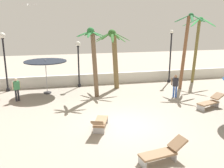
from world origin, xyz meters
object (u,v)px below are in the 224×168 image
Objects in this scene: palm_tree_2 at (93,54)px; lounge_chair_1 at (100,122)px; lamp_post_1 at (170,55)px; lounge_chair_2 at (211,101)px; patio_umbrella_3 at (45,63)px; palm_tree_3 at (197,42)px; lounge_chair_0 at (163,152)px; guest_1 at (16,87)px; lamp_post_0 at (78,59)px; guest_0 at (175,84)px; palm_tree_1 at (186,42)px; palm_tree_0 at (114,52)px; seagull_0 at (27,5)px; lamp_post_2 at (4,52)px.

palm_tree_2 is 2.42× the size of lounge_chair_1.
lounge_chair_1 is (-7.49, -8.13, -1.97)m from lamp_post_1.
patio_umbrella_3 is at bearing 150.61° from lounge_chair_2.
palm_tree_3 reaches higher than lounge_chair_0.
lamp_post_1 is at bearing 11.88° from guest_1.
lamp_post_1 is (7.65, -0.20, 0.11)m from lamp_post_0.
palm_tree_1 is at bearing 49.09° from guest_0.
palm_tree_0 is at bearing 129.27° from lounge_chair_2.
lounge_chair_2 is at bearing 42.52° from lounge_chair_0.
palm_tree_1 reaches higher than palm_tree_2.
lounge_chair_1 is 7.20m from guest_1.
lamp_post_1 is at bearing 167.51° from palm_tree_3.
lamp_post_1 is 12.87m from lounge_chair_0.
palm_tree_3 is 4.10× the size of seagull_0.
seagull_0 is (-11.22, 1.50, 3.92)m from lamp_post_1.
lamp_post_1 is 2.83× the size of guest_1.
lamp_post_1 reaches higher than lamp_post_0.
lamp_post_2 reaches higher than lounge_chair_1.
palm_tree_2 reaches higher than guest_0.
palm_tree_3 is (1.93, 1.65, -0.17)m from palm_tree_1.
patio_umbrella_3 reaches higher than guest_0.
lamp_post_1 is (-2.11, 0.47, -1.04)m from palm_tree_3.
palm_tree_2 is 3.04× the size of guest_1.
lamp_post_0 is at bearing 136.96° from lounge_chair_2.
palm_tree_2 is (-7.10, -0.60, -0.64)m from palm_tree_1.
palm_tree_3 is at bearing 40.51° from palm_tree_1.
lounge_chair_2 is at bearing -65.27° from guest_0.
palm_tree_0 is 2.91× the size of guest_1.
guest_0 reaches higher than lounge_chair_0.
guest_1 is (-11.55, 4.03, 0.53)m from lounge_chair_2.
lounge_chair_0 is 1.22× the size of guest_0.
guest_1 is at bearing 125.33° from lounge_chair_0.
palm_tree_1 is 12.26m from seagull_0.
patio_umbrella_3 is 2.24× the size of seagull_0.
palm_tree_0 reaches higher than lounge_chair_2.
palm_tree_1 is at bearing 38.09° from lounge_chair_1.
guest_1 is at bearing 128.59° from lounge_chair_1.
palm_tree_3 is 14.44m from guest_1.
palm_tree_2 is 7.45m from lamp_post_1.
lounge_chair_1 is 1.47× the size of seagull_0.
palm_tree_1 is at bearing -13.33° from palm_tree_0.
palm_tree_3 is 13.74m from lounge_chair_0.
palm_tree_0 reaches higher than lounge_chair_1.
guest_0 is at bearing -14.55° from palm_tree_2.
palm_tree_1 reaches higher than guest_1.
patio_umbrella_3 reaches higher than lounge_chair_2.
guest_0 reaches higher than lounge_chair_1.
lamp_post_2 is at bearing 172.83° from palm_tree_0.
lounge_chair_2 is at bearing -30.53° from palm_tree_2.
seagull_0 is at bearing 172.39° from lamp_post_1.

